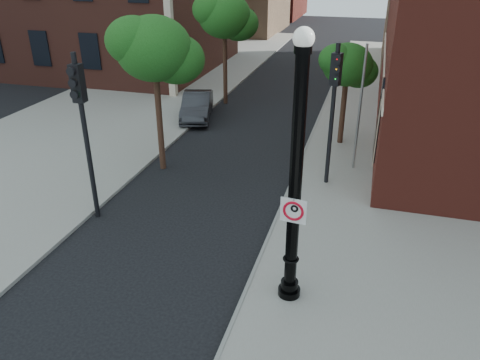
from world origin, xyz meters
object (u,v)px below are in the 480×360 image
(parked_car, at_px, (197,106))
(traffic_signal_right, at_px, (334,94))
(lamppost, at_px, (295,191))
(no_parking_sign, at_px, (293,211))
(traffic_signal_left, at_px, (82,112))

(parked_car, bearing_deg, traffic_signal_right, -54.23)
(parked_car, distance_m, traffic_signal_right, 10.16)
(lamppost, relative_size, no_parking_sign, 10.80)
(lamppost, height_order, no_parking_sign, lamppost)
(traffic_signal_right, bearing_deg, lamppost, -76.17)
(no_parking_sign, bearing_deg, parked_car, 125.16)
(parked_car, xyz_separation_m, traffic_signal_left, (0.44, -10.65, 2.98))
(traffic_signal_left, bearing_deg, parked_car, 89.44)
(lamppost, height_order, traffic_signal_left, lamppost)
(lamppost, relative_size, parked_car, 1.63)
(no_parking_sign, relative_size, traffic_signal_right, 0.12)
(no_parking_sign, xyz_separation_m, parked_car, (-7.40, 13.12, -2.00))
(no_parking_sign, height_order, parked_car, no_parking_sign)
(no_parking_sign, height_order, traffic_signal_left, traffic_signal_left)
(parked_car, bearing_deg, traffic_signal_left, -102.69)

